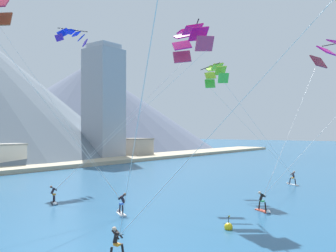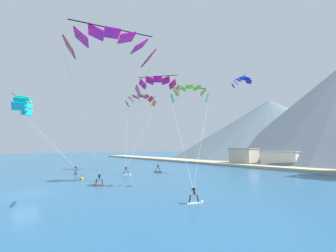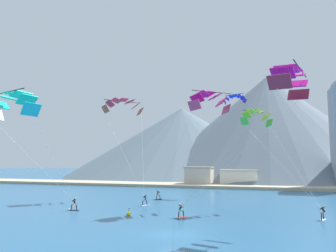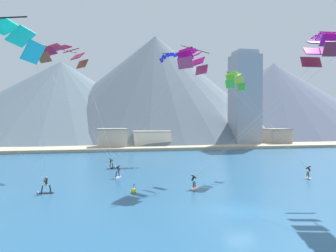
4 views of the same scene
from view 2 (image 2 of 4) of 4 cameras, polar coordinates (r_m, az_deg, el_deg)
name	(u,v)px [view 2 (image 2 of 4)]	position (r m, az deg, el deg)	size (l,w,h in m)	color
ground_plane	(27,194)	(30.50, -32.23, -14.45)	(400.00, 400.00, 0.00)	#23567F
kitesurfer_near_lead	(196,198)	(22.17, 7.15, -17.66)	(1.02, 1.76, 1.70)	white
kitesurfer_near_trail	(98,181)	(33.84, -17.43, -13.22)	(1.20, 1.71, 1.68)	#E54C33
kitesurfer_mid_center	(75,171)	(48.58, -22.45, -10.56)	(1.75, 0.60, 1.75)	black
kitesurfer_far_left	(127,172)	(44.00, -10.35, -11.48)	(1.21, 1.71, 1.71)	white
kitesurfer_far_right	(157,170)	(48.55, -2.84, -11.03)	(1.19, 1.72, 1.66)	black
parafoil_kite_near_lead	(190,92)	(32.03, 5.53, 8.53)	(9.15, 8.76, 12.62)	green
parafoil_kite_near_trail	(111,43)	(22.64, -14.17, 19.84)	(14.43, 8.24, 14.57)	maroon
parafoil_kite_mid_center	(24,104)	(49.72, -32.82, 4.82)	(8.14, 10.97, 13.09)	#15B7CB
parafoil_kite_far_left	(141,100)	(54.81, -6.92, 6.68)	(10.40, 10.58, 16.45)	#9B4222
parafoil_kite_far_right	(158,85)	(37.02, -2.64, 10.47)	(13.21, 10.73, 15.35)	#C43962
parafoil_kite_distant_high_outer	(241,81)	(51.35, 18.13, 10.85)	(4.82, 1.97, 1.95)	#341BAA
race_marker_buoy	(81,179)	(39.75, -21.16, -12.37)	(0.56, 0.56, 1.02)	yellow
shoreline_strip	(270,166)	(63.45, 24.42, -9.34)	(180.00, 10.00, 0.70)	tan
shore_building_promenade_mid	(244,157)	(69.31, 18.72, -7.40)	(7.01, 5.41, 4.94)	beige
shore_building_quay_east	(281,159)	(65.90, 26.76, -7.54)	(9.36, 4.37, 4.22)	silver
mountain_peak_west_ridge	(270,129)	(120.05, 24.54, -0.65)	(94.91, 94.91, 28.36)	slate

